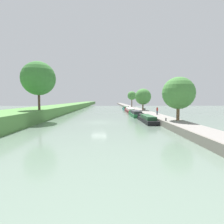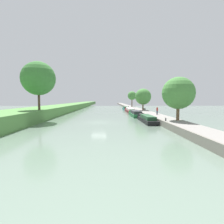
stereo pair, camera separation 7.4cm
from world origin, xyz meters
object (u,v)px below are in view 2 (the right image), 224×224
narrowboat_black (146,119)px  mooring_bollard_near (166,119)px  mooring_bollard_far (129,106)px  park_bench (144,109)px  person_walking (157,110)px  narrowboat_maroon (129,110)px  narrowboat_teal (126,108)px  narrowboat_green (135,114)px

narrowboat_black → mooring_bollard_near: mooring_bollard_near is taller
mooring_bollard_far → park_bench: (2.59, -20.43, 0.12)m
person_walking → park_bench: 17.34m
narrowboat_maroon → narrowboat_teal: 13.40m
narrowboat_maroon → mooring_bollard_near: narrowboat_maroon is taller
narrowboat_green → mooring_bollard_near: bearing=-83.4°
narrowboat_maroon → park_bench: (4.34, -2.57, 0.65)m
narrowboat_black → park_bench: park_bench is taller
person_walking → park_bench: person_walking is taller
narrowboat_black → person_walking: size_ratio=6.16×
narrowboat_black → park_bench: size_ratio=6.81×
mooring_bollard_near → mooring_bollard_far: same height
narrowboat_teal → narrowboat_black: bearing=-89.9°
mooring_bollard_near → mooring_bollard_far: bearing=90.0°
narrowboat_teal → mooring_bollard_near: (1.73, -44.26, 0.60)m
narrowboat_teal → person_walking: (3.45, -33.28, 1.25)m
narrowboat_black → narrowboat_green: size_ratio=0.95×
person_walking → mooring_bollard_near: (-1.73, -10.98, -0.65)m
narrowboat_black → narrowboat_green: narrowboat_green is taller
mooring_bollard_near → park_bench: (2.59, 28.29, 0.12)m
narrowboat_maroon → mooring_bollard_far: size_ratio=33.91×
narrowboat_maroon → park_bench: narrowboat_maroon is taller
mooring_bollard_far → person_walking: bearing=-87.4°
narrowboat_teal → mooring_bollard_far: size_ratio=22.77×
narrowboat_teal → mooring_bollard_near: size_ratio=22.77×
mooring_bollard_far → narrowboat_green: bearing=-93.7°
narrowboat_black → mooring_bollard_far: size_ratio=22.71×
narrowboat_maroon → mooring_bollard_near: 30.91m
narrowboat_black → narrowboat_teal: narrowboat_black is taller
narrowboat_black → narrowboat_teal: 38.32m
narrowboat_teal → park_bench: 16.56m
narrowboat_teal → person_walking: bearing=-84.1°
narrowboat_green → park_bench: (4.60, 10.96, 0.66)m
narrowboat_black → park_bench: bearing=79.3°
person_walking → park_bench: (0.86, 17.31, -0.53)m
narrowboat_black → mooring_bollard_near: size_ratio=22.71×
narrowboat_black → narrowboat_green: 11.39m
narrowboat_black → person_walking: bearing=56.3°
mooring_bollard_near → park_bench: bearing=84.8°
mooring_bollard_far → narrowboat_black: bearing=-92.2°
narrowboat_green → park_bench: size_ratio=7.16×
narrowboat_black → narrowboat_maroon: size_ratio=0.67×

